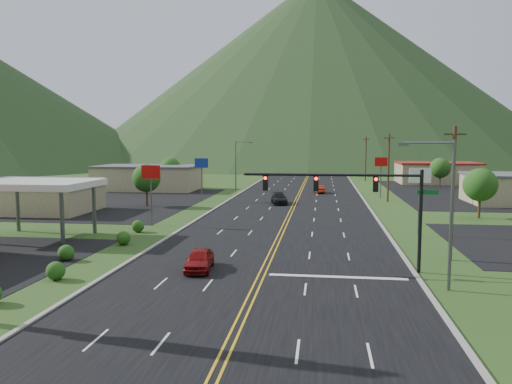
# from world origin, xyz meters

# --- Properties ---
(ground) EXTENTS (500.00, 500.00, 0.00)m
(ground) POSITION_xyz_m (0.00, 0.00, 0.00)
(ground) COLOR #213E16
(ground) RESTS_ON ground
(road) EXTENTS (20.00, 460.00, 0.04)m
(road) POSITION_xyz_m (0.00, 0.00, 0.00)
(road) COLOR black
(road) RESTS_ON ground
(curb_west) EXTENTS (0.30, 460.00, 0.14)m
(curb_west) POSITION_xyz_m (-10.15, 0.00, 0.00)
(curb_west) COLOR gray
(curb_west) RESTS_ON ground
(curb_east) EXTENTS (0.30, 460.00, 0.14)m
(curb_east) POSITION_xyz_m (10.15, 0.00, 0.00)
(curb_east) COLOR gray
(curb_east) RESTS_ON ground
(traffic_signal) EXTENTS (13.10, 0.43, 7.00)m
(traffic_signal) POSITION_xyz_m (6.48, 14.00, 5.33)
(traffic_signal) COLOR black
(traffic_signal) RESTS_ON ground
(streetlight_east) EXTENTS (3.28, 0.25, 9.00)m
(streetlight_east) POSITION_xyz_m (11.18, 10.00, 5.18)
(streetlight_east) COLOR #59595E
(streetlight_east) RESTS_ON ground
(streetlight_west) EXTENTS (3.28, 0.25, 9.00)m
(streetlight_west) POSITION_xyz_m (-11.68, 70.00, 5.18)
(streetlight_west) COLOR #59595E
(streetlight_west) RESTS_ON ground
(gas_canopy) EXTENTS (10.00, 8.00, 5.30)m
(gas_canopy) POSITION_xyz_m (-22.00, 22.00, 4.87)
(gas_canopy) COLOR white
(gas_canopy) RESTS_ON ground
(building_west_mid) EXTENTS (14.40, 10.40, 4.10)m
(building_west_mid) POSITION_xyz_m (-32.00, 38.00, 2.27)
(building_west_mid) COLOR tan
(building_west_mid) RESTS_ON ground
(building_west_far) EXTENTS (18.40, 11.40, 4.50)m
(building_west_far) POSITION_xyz_m (-28.00, 68.00, 2.26)
(building_west_far) COLOR tan
(building_west_far) RESTS_ON ground
(building_east_far) EXTENTS (16.40, 12.40, 4.50)m
(building_east_far) POSITION_xyz_m (28.00, 90.00, 2.26)
(building_east_far) COLOR tan
(building_east_far) RESTS_ON ground
(pole_sign_west_a) EXTENTS (2.00, 0.18, 6.40)m
(pole_sign_west_a) POSITION_xyz_m (-14.00, 30.00, 5.05)
(pole_sign_west_a) COLOR #59595E
(pole_sign_west_a) RESTS_ON ground
(pole_sign_west_b) EXTENTS (2.00, 0.18, 6.40)m
(pole_sign_west_b) POSITION_xyz_m (-14.00, 52.00, 5.05)
(pole_sign_west_b) COLOR #59595E
(pole_sign_west_b) RESTS_ON ground
(pole_sign_east_a) EXTENTS (2.00, 0.18, 6.40)m
(pole_sign_east_a) POSITION_xyz_m (13.00, 28.00, 5.05)
(pole_sign_east_a) COLOR #59595E
(pole_sign_east_a) RESTS_ON ground
(pole_sign_east_b) EXTENTS (2.00, 0.18, 6.40)m
(pole_sign_east_b) POSITION_xyz_m (13.00, 60.00, 5.05)
(pole_sign_east_b) COLOR #59595E
(pole_sign_east_b) RESTS_ON ground
(tree_west_a) EXTENTS (3.84, 3.84, 5.82)m
(tree_west_a) POSITION_xyz_m (-20.00, 45.00, 3.89)
(tree_west_a) COLOR #382314
(tree_west_a) RESTS_ON ground
(tree_west_b) EXTENTS (3.84, 3.84, 5.82)m
(tree_west_b) POSITION_xyz_m (-25.00, 72.00, 3.89)
(tree_west_b) COLOR #382314
(tree_west_b) RESTS_ON ground
(tree_east_a) EXTENTS (3.84, 3.84, 5.82)m
(tree_east_a) POSITION_xyz_m (22.00, 40.00, 3.89)
(tree_east_a) COLOR #382314
(tree_east_a) RESTS_ON ground
(tree_east_b) EXTENTS (3.84, 3.84, 5.82)m
(tree_east_b) POSITION_xyz_m (26.00, 78.00, 3.89)
(tree_east_b) COLOR #382314
(tree_east_b) RESTS_ON ground
(utility_pole_a) EXTENTS (1.60, 0.28, 10.00)m
(utility_pole_a) POSITION_xyz_m (13.50, 18.00, 5.13)
(utility_pole_a) COLOR #382314
(utility_pole_a) RESTS_ON ground
(utility_pole_b) EXTENTS (1.60, 0.28, 10.00)m
(utility_pole_b) POSITION_xyz_m (13.50, 55.00, 5.13)
(utility_pole_b) COLOR #382314
(utility_pole_b) RESTS_ON ground
(utility_pole_c) EXTENTS (1.60, 0.28, 10.00)m
(utility_pole_c) POSITION_xyz_m (13.50, 95.00, 5.13)
(utility_pole_c) COLOR #382314
(utility_pole_c) RESTS_ON ground
(utility_pole_d) EXTENTS (1.60, 0.28, 10.00)m
(utility_pole_d) POSITION_xyz_m (13.50, 135.00, 5.13)
(utility_pole_d) COLOR #382314
(utility_pole_d) RESTS_ON ground
(mountain_n) EXTENTS (220.00, 220.00, 85.00)m
(mountain_n) POSITION_xyz_m (0.00, 220.00, 42.50)
(mountain_n) COLOR black
(mountain_n) RESTS_ON ground
(car_red_near) EXTENTS (2.13, 4.43, 1.46)m
(car_red_near) POSITION_xyz_m (-4.42, 12.55, 0.73)
(car_red_near) COLOR maroon
(car_red_near) RESTS_ON ground
(car_dark_mid) EXTENTS (2.96, 5.47, 1.51)m
(car_dark_mid) POSITION_xyz_m (-2.22, 49.99, 0.75)
(car_dark_mid) COLOR black
(car_dark_mid) RESTS_ON ground
(car_red_far) EXTENTS (2.04, 4.32, 1.37)m
(car_red_far) POSITION_xyz_m (3.37, 65.90, 0.68)
(car_red_far) COLOR #9E2511
(car_red_far) RESTS_ON ground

